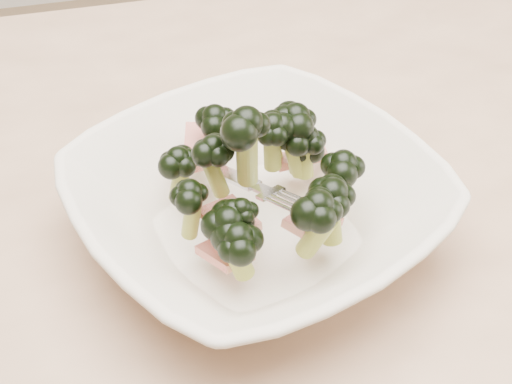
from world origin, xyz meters
TOP-DOWN VIEW (x-y plane):
  - dining_table at (0.00, 0.00)m, footprint 1.20×0.80m
  - broccoli_dish at (0.01, -0.06)m, footprint 0.37×0.37m

SIDE VIEW (x-z plane):
  - dining_table at x=0.00m, z-range 0.28..1.03m
  - broccoli_dish at x=0.01m, z-range 0.72..0.86m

